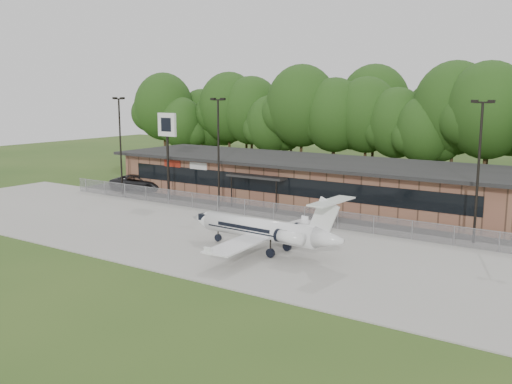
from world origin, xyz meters
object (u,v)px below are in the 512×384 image
Objects in this scene: business_jet at (265,231)px; suv at (140,183)px; terminal at (305,180)px; pole_sign at (167,134)px.

business_jet reaches higher than suv.
pole_sign reaches higher than terminal.
terminal is 6.36× the size of suv.
business_jet is at bearing -134.84° from suv.
business_jet is (6.81, -17.62, -0.65)m from terminal.
suv is at bearing 155.44° from business_jet.
business_jet is 1.45× the size of pole_sign.
terminal is 18.83m from suv.
suv is at bearing 161.72° from pole_sign.
pole_sign is at bearing -128.01° from suv.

